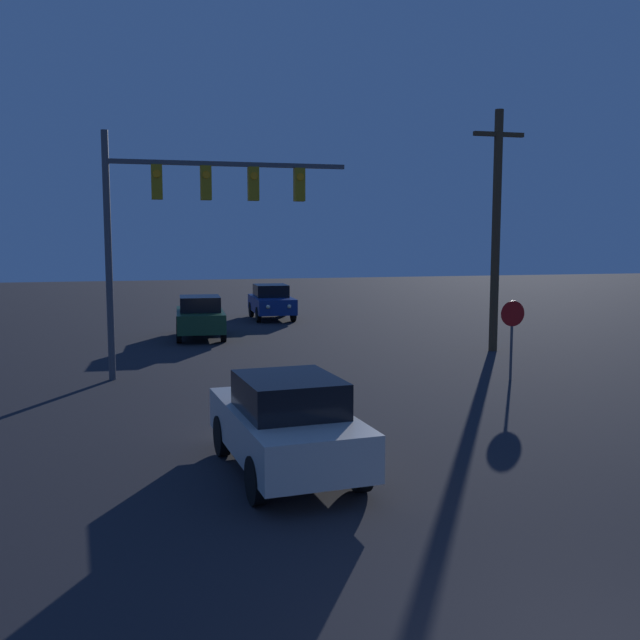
{
  "coord_description": "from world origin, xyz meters",
  "views": [
    {
      "loc": [
        -3.94,
        -4.67,
        3.73
      ],
      "look_at": [
        0.0,
        10.42,
        1.93
      ],
      "focal_mm": 40.0,
      "sensor_mm": 36.0,
      "label": 1
    }
  ],
  "objects_px": {
    "car_far": "(271,301)",
    "stop_sign": "(512,325)",
    "car_mid": "(200,317)",
    "traffic_signal_mast": "(187,206)",
    "utility_pole": "(496,227)",
    "car_near": "(286,423)"
  },
  "relations": [
    {
      "from": "car_far",
      "to": "traffic_signal_mast",
      "type": "bearing_deg",
      "value": 71.8
    },
    {
      "from": "car_mid",
      "to": "stop_sign",
      "type": "bearing_deg",
      "value": -51.06
    },
    {
      "from": "car_mid",
      "to": "stop_sign",
      "type": "relative_size",
      "value": 1.94
    },
    {
      "from": "traffic_signal_mast",
      "to": "stop_sign",
      "type": "height_order",
      "value": "traffic_signal_mast"
    },
    {
      "from": "car_near",
      "to": "car_mid",
      "type": "relative_size",
      "value": 1.01
    },
    {
      "from": "car_near",
      "to": "car_far",
      "type": "distance_m",
      "value": 21.86
    },
    {
      "from": "traffic_signal_mast",
      "to": "stop_sign",
      "type": "distance_m",
      "value": 9.13
    },
    {
      "from": "car_far",
      "to": "stop_sign",
      "type": "relative_size",
      "value": 1.93
    },
    {
      "from": "car_far",
      "to": "stop_sign",
      "type": "height_order",
      "value": "stop_sign"
    },
    {
      "from": "car_far",
      "to": "car_mid",
      "type": "bearing_deg",
      "value": 57.63
    },
    {
      "from": "car_far",
      "to": "traffic_signal_mast",
      "type": "distance_m",
      "value": 14.31
    },
    {
      "from": "car_far",
      "to": "car_near",
      "type": "bearing_deg",
      "value": 81.56
    },
    {
      "from": "car_near",
      "to": "car_mid",
      "type": "xyz_separation_m",
      "value": [
        0.07,
        15.94,
        0.0
      ]
    },
    {
      "from": "car_near",
      "to": "utility_pole",
      "type": "relative_size",
      "value": 0.52
    },
    {
      "from": "traffic_signal_mast",
      "to": "utility_pole",
      "type": "relative_size",
      "value": 0.83
    },
    {
      "from": "stop_sign",
      "to": "car_far",
      "type": "bearing_deg",
      "value": 102.44
    },
    {
      "from": "utility_pole",
      "to": "traffic_signal_mast",
      "type": "bearing_deg",
      "value": -169.47
    },
    {
      "from": "stop_sign",
      "to": "utility_pole",
      "type": "xyz_separation_m",
      "value": [
        1.92,
        4.55,
        2.63
      ]
    },
    {
      "from": "car_near",
      "to": "traffic_signal_mast",
      "type": "height_order",
      "value": "traffic_signal_mast"
    },
    {
      "from": "car_near",
      "to": "car_far",
      "type": "relative_size",
      "value": 1.01
    },
    {
      "from": "car_far",
      "to": "stop_sign",
      "type": "distance_m",
      "value": 16.05
    },
    {
      "from": "car_far",
      "to": "stop_sign",
      "type": "bearing_deg",
      "value": 104.13
    }
  ]
}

